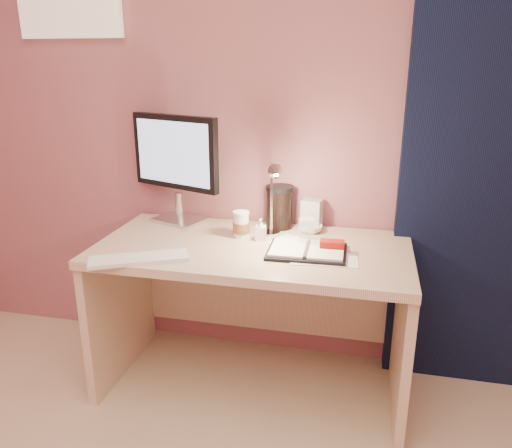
% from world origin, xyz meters
% --- Properties ---
extents(room, '(3.50, 3.50, 3.50)m').
position_xyz_m(room, '(0.95, 1.69, 1.14)').
color(room, '#C6B28E').
rests_on(room, ground).
extents(desk, '(1.40, 0.70, 0.73)m').
position_xyz_m(desk, '(0.00, 1.45, 0.50)').
color(desk, beige).
rests_on(desk, ground).
extents(monitor, '(0.49, 0.25, 0.54)m').
position_xyz_m(monitor, '(-0.45, 1.64, 1.05)').
color(monitor, silver).
rests_on(monitor, desk).
extents(keyboard, '(0.41, 0.28, 0.02)m').
position_xyz_m(keyboard, '(-0.42, 1.10, 0.74)').
color(keyboard, white).
rests_on(keyboard, desk).
extents(planner, '(0.34, 0.26, 0.05)m').
position_xyz_m(planner, '(0.26, 1.35, 0.74)').
color(planner, black).
rests_on(planner, desk).
extents(paper_a, '(0.17, 0.17, 0.00)m').
position_xyz_m(paper_a, '(0.39, 1.29, 0.73)').
color(paper_a, white).
rests_on(paper_a, desk).
extents(paper_b, '(0.20, 0.20, 0.00)m').
position_xyz_m(paper_b, '(0.27, 1.29, 0.73)').
color(paper_b, white).
rests_on(paper_b, desk).
extents(paper_c, '(0.22, 0.22, 0.00)m').
position_xyz_m(paper_c, '(0.16, 1.46, 0.73)').
color(paper_c, white).
rests_on(paper_c, desk).
extents(coffee_cup, '(0.08, 0.08, 0.13)m').
position_xyz_m(coffee_cup, '(-0.08, 1.48, 0.79)').
color(coffee_cup, white).
rests_on(coffee_cup, desk).
extents(clear_cup, '(0.07, 0.07, 0.13)m').
position_xyz_m(clear_cup, '(0.24, 1.43, 0.79)').
color(clear_cup, white).
rests_on(clear_cup, desk).
extents(bowl, '(0.14, 0.14, 0.04)m').
position_xyz_m(bowl, '(0.23, 1.62, 0.75)').
color(bowl, silver).
rests_on(bowl, desk).
extents(lotion_bottle, '(0.05, 0.05, 0.10)m').
position_xyz_m(lotion_bottle, '(0.02, 1.46, 0.78)').
color(lotion_bottle, white).
rests_on(lotion_bottle, desk).
extents(dark_jar, '(0.13, 0.13, 0.19)m').
position_xyz_m(dark_jar, '(0.07, 1.66, 0.82)').
color(dark_jar, black).
rests_on(dark_jar, desk).
extents(product_box, '(0.11, 0.09, 0.14)m').
position_xyz_m(product_box, '(0.23, 1.69, 0.80)').
color(product_box, silver).
rests_on(product_box, desk).
extents(desk_lamp, '(0.13, 0.23, 0.37)m').
position_xyz_m(desk_lamp, '(0.02, 1.46, 0.96)').
color(desk_lamp, silver).
rests_on(desk_lamp, desk).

